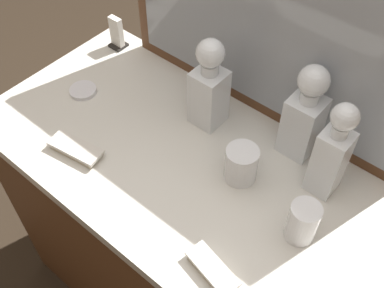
{
  "coord_description": "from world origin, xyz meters",
  "views": [
    {
      "loc": [
        0.49,
        -0.58,
        1.85
      ],
      "look_at": [
        0.0,
        0.0,
        0.97
      ],
      "focal_mm": 43.39,
      "sensor_mm": 36.0,
      "label": 1
    }
  ],
  "objects_px": {
    "napkin_holder": "(117,35)",
    "crystal_decanter_far_left": "(331,157)",
    "crystal_tumbler_right": "(241,165)",
    "silver_brush_left": "(76,149)",
    "crystal_decanter_left": "(304,119)",
    "porcelain_dish": "(83,91)",
    "crystal_tumbler_center": "(302,223)",
    "crystal_decanter_right": "(209,91)",
    "silver_brush_center": "(212,270)"
  },
  "relations": [
    {
      "from": "crystal_tumbler_right",
      "to": "silver_brush_center",
      "type": "height_order",
      "value": "crystal_tumbler_right"
    },
    {
      "from": "crystal_tumbler_center",
      "to": "porcelain_dish",
      "type": "bearing_deg",
      "value": 179.98
    },
    {
      "from": "crystal_decanter_far_left",
      "to": "silver_brush_left",
      "type": "bearing_deg",
      "value": -149.82
    },
    {
      "from": "silver_brush_left",
      "to": "porcelain_dish",
      "type": "relative_size",
      "value": 1.96
    },
    {
      "from": "silver_brush_left",
      "to": "napkin_holder",
      "type": "relative_size",
      "value": 1.46
    },
    {
      "from": "crystal_tumbler_right",
      "to": "silver_brush_center",
      "type": "distance_m",
      "value": 0.28
    },
    {
      "from": "napkin_holder",
      "to": "crystal_decanter_left",
      "type": "bearing_deg",
      "value": -0.1
    },
    {
      "from": "crystal_decanter_far_left",
      "to": "crystal_decanter_left",
      "type": "height_order",
      "value": "crystal_decanter_far_left"
    },
    {
      "from": "porcelain_dish",
      "to": "napkin_holder",
      "type": "relative_size",
      "value": 0.75
    },
    {
      "from": "crystal_decanter_left",
      "to": "napkin_holder",
      "type": "xyz_separation_m",
      "value": [
        -0.69,
        0.0,
        -0.07
      ]
    },
    {
      "from": "crystal_decanter_right",
      "to": "crystal_decanter_far_left",
      "type": "height_order",
      "value": "crystal_decanter_far_left"
    },
    {
      "from": "porcelain_dish",
      "to": "crystal_decanter_far_left",
      "type": "bearing_deg",
      "value": 12.14
    },
    {
      "from": "silver_brush_center",
      "to": "porcelain_dish",
      "type": "xyz_separation_m",
      "value": [
        -0.66,
        0.2,
        -0.01
      ]
    },
    {
      "from": "napkin_holder",
      "to": "crystal_decanter_far_left",
      "type": "bearing_deg",
      "value": -5.0
    },
    {
      "from": "crystal_decanter_right",
      "to": "crystal_decanter_left",
      "type": "relative_size",
      "value": 0.98
    },
    {
      "from": "crystal_decanter_right",
      "to": "crystal_tumbler_center",
      "type": "xyz_separation_m",
      "value": [
        0.4,
        -0.16,
        -0.06
      ]
    },
    {
      "from": "porcelain_dish",
      "to": "crystal_decanter_left",
      "type": "bearing_deg",
      "value": 20.25
    },
    {
      "from": "silver_brush_center",
      "to": "napkin_holder",
      "type": "distance_m",
      "value": 0.86
    },
    {
      "from": "crystal_decanter_far_left",
      "to": "porcelain_dish",
      "type": "distance_m",
      "value": 0.75
    },
    {
      "from": "crystal_decanter_far_left",
      "to": "silver_brush_center",
      "type": "xyz_separation_m",
      "value": [
        -0.06,
        -0.36,
        -0.1
      ]
    },
    {
      "from": "crystal_decanter_far_left",
      "to": "crystal_decanter_left",
      "type": "relative_size",
      "value": 1.01
    },
    {
      "from": "silver_brush_left",
      "to": "porcelain_dish",
      "type": "bearing_deg",
      "value": 134.77
    },
    {
      "from": "crystal_decanter_left",
      "to": "napkin_holder",
      "type": "distance_m",
      "value": 0.7
    },
    {
      "from": "porcelain_dish",
      "to": "crystal_tumbler_center",
      "type": "bearing_deg",
      "value": -0.02
    },
    {
      "from": "crystal_decanter_left",
      "to": "silver_brush_left",
      "type": "bearing_deg",
      "value": -138.4
    },
    {
      "from": "crystal_decanter_right",
      "to": "crystal_decanter_left",
      "type": "xyz_separation_m",
      "value": [
        0.25,
        0.07,
        0.0
      ]
    },
    {
      "from": "crystal_decanter_left",
      "to": "porcelain_dish",
      "type": "relative_size",
      "value": 3.43
    },
    {
      "from": "crystal_tumbler_right",
      "to": "porcelain_dish",
      "type": "xyz_separation_m",
      "value": [
        -0.55,
        -0.05,
        -0.04
      ]
    },
    {
      "from": "crystal_decanter_right",
      "to": "crystal_decanter_far_left",
      "type": "relative_size",
      "value": 0.97
    },
    {
      "from": "crystal_tumbler_center",
      "to": "silver_brush_left",
      "type": "bearing_deg",
      "value": -164.05
    },
    {
      "from": "silver_brush_center",
      "to": "crystal_tumbler_right",
      "type": "bearing_deg",
      "value": 113.64
    },
    {
      "from": "crystal_decanter_right",
      "to": "napkin_holder",
      "type": "distance_m",
      "value": 0.45
    },
    {
      "from": "crystal_tumbler_center",
      "to": "silver_brush_center",
      "type": "bearing_deg",
      "value": -115.05
    },
    {
      "from": "crystal_decanter_far_left",
      "to": "crystal_tumbler_right",
      "type": "relative_size",
      "value": 2.86
    },
    {
      "from": "crystal_tumbler_center",
      "to": "porcelain_dish",
      "type": "xyz_separation_m",
      "value": [
        -0.76,
        0.0,
        -0.04
      ]
    },
    {
      "from": "silver_brush_center",
      "to": "napkin_holder",
      "type": "height_order",
      "value": "napkin_holder"
    },
    {
      "from": "silver_brush_left",
      "to": "napkin_holder",
      "type": "distance_m",
      "value": 0.47
    },
    {
      "from": "silver_brush_center",
      "to": "crystal_decanter_left",
      "type": "bearing_deg",
      "value": 96.66
    },
    {
      "from": "crystal_decanter_right",
      "to": "crystal_tumbler_center",
      "type": "distance_m",
      "value": 0.43
    },
    {
      "from": "crystal_tumbler_center",
      "to": "porcelain_dish",
      "type": "height_order",
      "value": "crystal_tumbler_center"
    },
    {
      "from": "crystal_tumbler_right",
      "to": "crystal_tumbler_center",
      "type": "distance_m",
      "value": 0.21
    },
    {
      "from": "porcelain_dish",
      "to": "crystal_decanter_right",
      "type": "bearing_deg",
      "value": 23.16
    },
    {
      "from": "crystal_decanter_right",
      "to": "crystal_tumbler_center",
      "type": "relative_size",
      "value": 2.53
    },
    {
      "from": "silver_brush_center",
      "to": "porcelain_dish",
      "type": "relative_size",
      "value": 1.72
    },
    {
      "from": "crystal_tumbler_center",
      "to": "silver_brush_left",
      "type": "distance_m",
      "value": 0.62
    },
    {
      "from": "crystal_decanter_right",
      "to": "crystal_tumbler_right",
      "type": "relative_size",
      "value": 2.78
    },
    {
      "from": "crystal_decanter_far_left",
      "to": "silver_brush_left",
      "type": "xyz_separation_m",
      "value": [
        -0.56,
        -0.33,
        -0.1
      ]
    },
    {
      "from": "crystal_tumbler_right",
      "to": "silver_brush_left",
      "type": "bearing_deg",
      "value": -150.27
    },
    {
      "from": "crystal_tumbler_right",
      "to": "silver_brush_left",
      "type": "height_order",
      "value": "crystal_tumbler_right"
    },
    {
      "from": "crystal_decanter_right",
      "to": "crystal_tumbler_right",
      "type": "height_order",
      "value": "crystal_decanter_right"
    }
  ]
}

